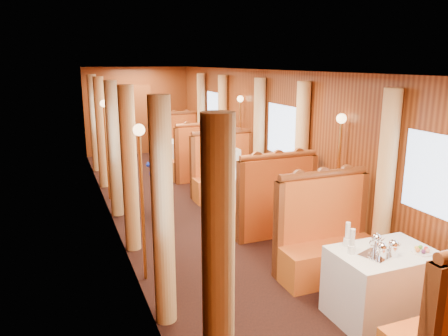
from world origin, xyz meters
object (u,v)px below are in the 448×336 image
banquette_mid_aft (224,177)px  teapot_left (382,253)px  banquette_near_aft (327,244)px  steward (159,170)px  banquette_far_aft (177,146)px  teapot_right (393,250)px  tea_tray (378,255)px  table_far (188,155)px  table_mid (245,193)px  table_near (382,285)px  banquette_mid_fwd (272,208)px  teapot_back (376,244)px  banquette_far_fwd (201,162)px  rose_vase_far (186,133)px  rose_vase_mid (246,163)px  passenger (230,164)px  fruit_plate (422,251)px

banquette_mid_aft → teapot_left: (-0.16, -4.64, 0.39)m
banquette_near_aft → steward: (-1.50, 2.66, 0.48)m
banquette_far_aft → teapot_right: bearing=-90.1°
tea_tray → table_far: bearing=88.9°
teapot_left → banquette_far_aft: bearing=75.9°
table_mid → tea_tray: 3.57m
table_near → banquette_far_aft: 8.01m
banquette_mid_fwd → banquette_mid_aft: (0.00, 2.03, 0.00)m
tea_tray → teapot_back: 0.15m
table_near → banquette_mid_fwd: (0.00, 2.49, 0.05)m
banquette_near_aft → banquette_mid_fwd: bearing=90.0°
table_far → teapot_back: 6.94m
banquette_near_aft → banquette_far_aft: (0.00, 7.00, 0.00)m
table_near → banquette_far_fwd: 5.99m
banquette_mid_fwd → banquette_far_fwd: bearing=90.0°
table_near → rose_vase_far: (-0.03, 7.03, 0.55)m
tea_tray → banquette_far_aft: bearing=89.0°
banquette_near_aft → banquette_mid_fwd: same height
teapot_left → teapot_back: bearing=50.7°
banquette_mid_aft → teapot_right: bearing=-90.2°
rose_vase_mid → teapot_right: bearing=-90.2°
table_near → teapot_left: 0.48m
table_near → table_far: same height
table_near → table_mid: bearing=90.0°
tea_tray → teapot_back: (0.08, 0.12, 0.06)m
table_near → banquette_mid_aft: (0.00, 4.51, 0.05)m
table_near → banquette_near_aft: banquette_near_aft is taller
banquette_near_aft → banquette_far_fwd: size_ratio=1.00×
banquette_mid_fwd → rose_vase_far: (-0.03, 4.54, 0.50)m
banquette_far_aft → teapot_left: bearing=-91.1°
passenger → teapot_back: bearing=-90.9°
teapot_back → tea_tray: bearing=-122.7°
banquette_near_aft → teapot_right: banquette_near_aft is taller
table_mid → banquette_mid_fwd: 1.02m
table_mid → teapot_back: (-0.06, -3.43, 0.44)m
banquette_far_fwd → tea_tray: size_ratio=3.94×
banquette_near_aft → table_far: size_ratio=1.28×
table_near → passenger: size_ratio=1.38×
banquette_mid_fwd → banquette_mid_aft: same height
banquette_mid_aft → fruit_plate: size_ratio=6.20×
table_mid → banquette_far_aft: (0.00, 4.51, 0.05)m
table_far → rose_vase_mid: 3.56m
rose_vase_mid → rose_vase_far: (-0.03, 3.55, 0.00)m
tea_tray → rose_vase_mid: bearing=87.9°
banquette_mid_aft → steward: steward is taller
banquette_mid_fwd → teapot_back: banquette_mid_fwd is taller
steward → banquette_mid_aft: bearing=116.6°
table_mid → teapot_left: bearing=-92.5°
teapot_back → passenger: passenger is taller
banquette_mid_fwd → banquette_mid_aft: size_ratio=1.00×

